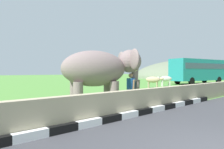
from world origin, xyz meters
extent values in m
cube|color=white|center=(-2.60, 3.81, 0.12)|extent=(0.90, 0.20, 0.24)
cube|color=black|center=(-1.70, 3.81, 0.12)|extent=(0.90, 0.20, 0.24)
cube|color=white|center=(-0.80, 3.81, 0.12)|extent=(0.90, 0.20, 0.24)
cube|color=black|center=(0.10, 3.81, 0.12)|extent=(0.90, 0.20, 0.24)
cube|color=white|center=(1.00, 3.81, 0.12)|extent=(0.90, 0.20, 0.24)
cube|color=black|center=(1.90, 3.81, 0.12)|extent=(0.90, 0.20, 0.24)
cube|color=white|center=(2.80, 3.81, 0.12)|extent=(0.90, 0.20, 0.24)
cube|color=black|center=(3.70, 3.81, 0.12)|extent=(0.90, 0.20, 0.24)
cube|color=white|center=(4.60, 3.81, 0.12)|extent=(0.90, 0.20, 0.24)
cube|color=black|center=(5.50, 3.81, 0.12)|extent=(0.90, 0.20, 0.24)
cube|color=white|center=(6.40, 3.81, 0.12)|extent=(0.90, 0.20, 0.24)
cube|color=black|center=(7.30, 3.81, 0.12)|extent=(0.90, 0.20, 0.24)
cube|color=tan|center=(2.00, 4.11, 0.50)|extent=(28.00, 0.36, 1.00)
cylinder|color=gray|center=(2.26, 6.42, 0.64)|extent=(0.44, 0.44, 1.29)
cylinder|color=gray|center=(1.92, 5.59, 0.64)|extent=(0.44, 0.44, 1.29)
cylinder|color=gray|center=(0.68, 7.06, 0.64)|extent=(0.44, 0.44, 1.29)
cylinder|color=gray|center=(0.34, 6.22, 0.64)|extent=(0.44, 0.44, 1.29)
ellipsoid|color=gray|center=(1.30, 6.32, 1.88)|extent=(3.47, 2.65, 1.70)
sphere|color=gray|center=(3.03, 5.62, 2.27)|extent=(1.16, 1.16, 1.16)
ellipsoid|color=#D84C8C|center=(3.30, 5.51, 2.42)|extent=(0.57, 0.73, 0.44)
ellipsoid|color=gray|center=(3.19, 6.40, 2.32)|extent=(0.56, 0.92, 1.00)
ellipsoid|color=gray|center=(2.61, 4.95, 2.32)|extent=(0.56, 0.92, 1.00)
cylinder|color=gray|center=(3.30, 5.51, 1.72)|extent=(0.49, 0.55, 0.99)
cylinder|color=gray|center=(3.41, 5.47, 0.92)|extent=(0.38, 0.44, 0.83)
cone|color=beige|center=(3.35, 5.79, 1.82)|extent=(0.34, 0.58, 0.22)
cone|color=beige|center=(3.14, 5.27, 1.82)|extent=(0.34, 0.58, 0.22)
cylinder|color=navy|center=(3.08, 5.68, 0.41)|extent=(0.15, 0.15, 0.82)
cylinder|color=navy|center=(3.03, 5.48, 0.41)|extent=(0.15, 0.15, 0.82)
cube|color=#1E59B2|center=(3.06, 5.58, 1.11)|extent=(0.33, 0.45, 0.58)
cylinder|color=#9E7251|center=(3.12, 5.83, 1.08)|extent=(0.12, 0.15, 0.53)
cylinder|color=#9E7251|center=(3.00, 5.33, 1.08)|extent=(0.12, 0.15, 0.53)
sphere|color=#9E7251|center=(3.06, 5.58, 1.54)|extent=(0.23, 0.23, 0.23)
cube|color=teal|center=(24.43, 11.80, 2.00)|extent=(10.12, 4.24, 3.00)
cube|color=#3F5160|center=(24.43, 11.80, 2.54)|extent=(9.36, 4.14, 0.76)
cylinder|color=black|center=(27.73, 12.36, 0.50)|extent=(1.04, 0.48, 1.00)
cylinder|color=black|center=(27.31, 10.10, 0.50)|extent=(1.04, 0.48, 1.00)
cylinder|color=black|center=(21.54, 13.51, 0.50)|extent=(1.04, 0.48, 1.00)
cylinder|color=black|center=(21.12, 11.24, 0.50)|extent=(1.04, 0.48, 1.00)
cylinder|color=#473323|center=(8.89, 10.65, 0.33)|extent=(0.12, 0.12, 0.65)
cylinder|color=#473323|center=(9.02, 10.32, 0.33)|extent=(0.12, 0.12, 0.65)
cylinder|color=#473323|center=(8.05, 10.32, 0.33)|extent=(0.12, 0.12, 0.65)
cylinder|color=#473323|center=(8.19, 9.98, 0.33)|extent=(0.12, 0.12, 0.65)
ellipsoid|color=#473323|center=(8.54, 10.32, 0.90)|extent=(1.62, 1.12, 0.66)
ellipsoid|color=#473323|center=(9.40, 10.67, 1.00)|extent=(0.47, 0.39, 0.32)
cylinder|color=tan|center=(13.53, 11.30, 0.33)|extent=(0.12, 0.12, 0.65)
cylinder|color=tan|center=(13.21, 11.14, 0.33)|extent=(0.12, 0.12, 0.65)
cylinder|color=tan|center=(13.13, 12.11, 0.33)|extent=(0.12, 0.12, 0.65)
cylinder|color=tan|center=(12.81, 11.95, 0.33)|extent=(0.12, 0.12, 0.65)
ellipsoid|color=tan|center=(13.17, 11.63, 0.90)|extent=(1.21, 1.61, 0.66)
ellipsoid|color=tan|center=(13.59, 10.79, 1.00)|extent=(0.41, 0.47, 0.32)
cylinder|color=beige|center=(15.86, 12.19, 0.33)|extent=(0.12, 0.12, 0.65)
cylinder|color=beige|center=(16.07, 12.48, 0.33)|extent=(0.12, 0.12, 0.65)
cylinder|color=beige|center=(16.58, 11.66, 0.33)|extent=(0.12, 0.12, 0.65)
cylinder|color=beige|center=(16.80, 11.95, 0.33)|extent=(0.12, 0.12, 0.65)
ellipsoid|color=beige|center=(16.33, 12.07, 0.90)|extent=(1.57, 1.37, 0.66)
ellipsoid|color=beige|center=(15.57, 12.62, 1.00)|extent=(0.48, 0.45, 0.32)
ellipsoid|color=slate|center=(55.00, 26.71, 0.00)|extent=(41.25, 33.00, 10.94)
camera|label=1|loc=(-4.44, -1.27, 1.72)|focal=32.12mm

